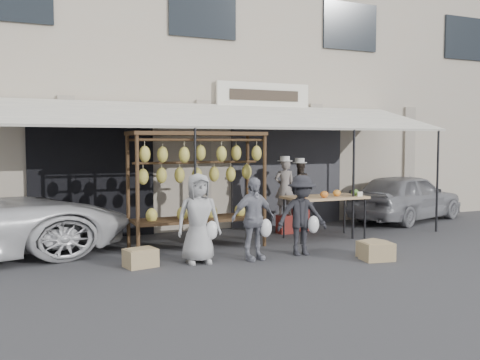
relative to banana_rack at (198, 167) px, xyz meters
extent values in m
plane|color=#2D2D30|center=(0.81, -1.55, -1.56)|extent=(90.00, 90.00, 0.00)
cube|color=#A89E8C|center=(0.81, 4.95, 1.94)|extent=(24.00, 6.00, 7.00)
cube|color=#232328|center=(3.01, 1.91, -0.31)|extent=(3.00, 0.10, 2.50)
cube|color=black|center=(-1.69, 1.91, -0.31)|extent=(2.60, 0.10, 2.50)
cube|color=silver|center=(2.31, 1.85, 1.59)|extent=(2.40, 0.10, 0.60)
cube|color=silver|center=(0.81, 0.75, 1.04)|extent=(10.00, 2.34, 0.63)
cylinder|color=black|center=(-0.19, -0.40, -0.41)|extent=(0.05, 0.05, 2.30)
cylinder|color=black|center=(3.31, -0.40, -0.41)|extent=(0.05, 0.05, 2.30)
cylinder|color=black|center=(5.61, -0.40, -0.41)|extent=(0.05, 0.05, 2.30)
cylinder|color=black|center=(-1.25, -0.35, -0.46)|extent=(0.07, 0.07, 2.20)
cylinder|color=black|center=(1.25, -0.35, -0.46)|extent=(0.07, 0.07, 2.20)
cylinder|color=black|center=(-1.25, 0.45, -0.46)|extent=(0.07, 0.07, 2.20)
cylinder|color=black|center=(1.25, 0.45, -0.46)|extent=(0.07, 0.07, 2.20)
cube|color=black|center=(0.00, 0.05, 0.64)|extent=(2.60, 0.90, 0.07)
cylinder|color=black|center=(0.00, -0.30, 0.52)|extent=(2.50, 0.05, 0.05)
cylinder|color=black|center=(0.00, 0.40, 0.52)|extent=(2.50, 0.05, 0.05)
cylinder|color=black|center=(0.00, 0.05, 0.09)|extent=(2.50, 0.05, 0.05)
cube|color=black|center=(0.00, 0.05, -1.01)|extent=(2.50, 0.80, 0.05)
ellipsoid|color=#CEB854|center=(-1.10, -0.30, 0.26)|extent=(0.20, 0.18, 0.30)
ellipsoid|color=#CEB854|center=(-0.73, -0.15, 0.25)|extent=(0.20, 0.18, 0.30)
ellipsoid|color=#CEB854|center=(-0.37, -0.30, 0.24)|extent=(0.20, 0.18, 0.30)
ellipsoid|color=#CEB854|center=(0.00, -0.15, 0.28)|extent=(0.20, 0.18, 0.30)
ellipsoid|color=#CEB854|center=(0.37, -0.30, 0.26)|extent=(0.20, 0.18, 0.30)
ellipsoid|color=#CEB854|center=(0.73, -0.15, 0.27)|extent=(0.20, 0.18, 0.30)
ellipsoid|color=#CEB854|center=(1.10, -0.30, 0.26)|extent=(0.20, 0.18, 0.30)
ellipsoid|color=#CEB854|center=(-1.05, 0.05, -0.16)|extent=(0.20, 0.18, 0.30)
ellipsoid|color=#CEB854|center=(-0.70, 0.05, -0.14)|extent=(0.20, 0.18, 0.30)
ellipsoid|color=#CEB854|center=(-0.35, 0.05, -0.15)|extent=(0.20, 0.18, 0.30)
ellipsoid|color=#CEB854|center=(0.00, 0.05, -0.16)|extent=(0.20, 0.18, 0.30)
ellipsoid|color=#CEB854|center=(0.35, 0.05, -0.14)|extent=(0.20, 0.18, 0.30)
ellipsoid|color=#CEB854|center=(0.70, 0.05, -0.15)|extent=(0.20, 0.18, 0.30)
ellipsoid|color=#CEB854|center=(1.05, 0.05, -0.11)|extent=(0.20, 0.18, 0.30)
cube|color=tan|center=(2.79, -0.11, -0.68)|extent=(1.70, 0.90, 0.05)
cylinder|color=black|center=(2.02, -0.48, -1.13)|extent=(0.04, 0.04, 0.85)
cylinder|color=black|center=(3.56, -0.48, -1.13)|extent=(0.04, 0.04, 0.85)
cylinder|color=black|center=(2.02, 0.26, -1.13)|extent=(0.04, 0.04, 0.85)
cylinder|color=black|center=(3.56, 0.26, -1.13)|extent=(0.04, 0.04, 0.85)
ellipsoid|color=orange|center=(2.14, -0.33, -0.59)|extent=(0.18, 0.14, 0.14)
ellipsoid|color=orange|center=(2.60, -0.39, -0.59)|extent=(0.18, 0.14, 0.14)
ellipsoid|color=orange|center=(3.01, -0.23, -0.59)|extent=(0.18, 0.14, 0.14)
ellipsoid|color=#598C33|center=(3.42, -0.30, -0.59)|extent=(0.18, 0.14, 0.14)
imported|color=gray|center=(2.31, 0.78, -0.53)|extent=(0.52, 0.43, 1.24)
imported|color=#433831|center=(2.82, 1.01, -0.51)|extent=(0.56, 0.45, 1.10)
imported|color=#9D9D9D|center=(-0.42, -1.23, -0.80)|extent=(0.78, 0.54, 1.52)
imported|color=gray|center=(0.52, -1.39, -0.84)|extent=(0.87, 0.44, 1.43)
imported|color=black|center=(1.49, -1.38, -0.84)|extent=(1.00, 0.67, 1.45)
cube|color=maroon|center=(2.31, 0.78, -1.35)|extent=(0.36, 0.36, 0.41)
cube|color=maroon|center=(2.82, 1.01, -1.31)|extent=(0.40, 0.40, 0.50)
cube|color=tan|center=(2.46, -2.29, -1.40)|extent=(0.57, 0.47, 0.31)
cube|color=tan|center=(2.57, -2.01, -1.42)|extent=(0.54, 0.45, 0.28)
cube|color=tan|center=(-1.39, -1.13, -1.41)|extent=(0.56, 0.47, 0.30)
imported|color=gray|center=(6.14, 1.23, -0.94)|extent=(3.93, 2.53, 1.24)
camera|label=1|loc=(-3.37, -9.66, 0.47)|focal=40.00mm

